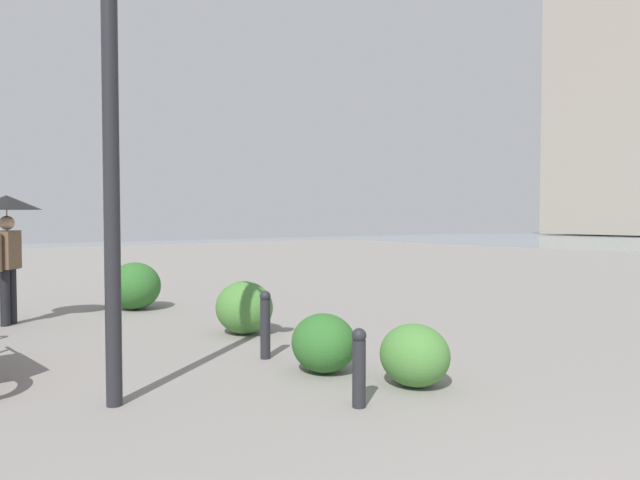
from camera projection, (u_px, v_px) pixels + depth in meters
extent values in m
cylinder|color=#232328|center=(111.00, 165.00, 4.92)|extent=(0.14, 0.14, 4.26)
cylinder|color=black|center=(5.00, 297.00, 8.70)|extent=(0.14, 0.14, 0.90)
cylinder|color=black|center=(12.00, 295.00, 8.90)|extent=(0.14, 0.14, 0.90)
cube|color=brown|center=(7.00, 250.00, 8.77)|extent=(0.47, 0.43, 0.60)
sphere|color=tan|center=(7.00, 223.00, 8.75)|extent=(0.22, 0.22, 0.22)
cylinder|color=brown|center=(16.00, 251.00, 9.03)|extent=(0.10, 0.10, 0.58)
cone|color=black|center=(7.00, 202.00, 8.74)|extent=(1.00, 1.00, 0.22)
cylinder|color=gray|center=(7.00, 229.00, 8.76)|extent=(0.02, 0.02, 0.80)
cylinder|color=#232328|center=(359.00, 374.00, 4.95)|extent=(0.12, 0.12, 0.60)
sphere|color=#232328|center=(359.00, 335.00, 4.93)|extent=(0.13, 0.13, 0.13)
cylinder|color=#232328|center=(265.00, 329.00, 6.67)|extent=(0.12, 0.12, 0.71)
sphere|color=#232328|center=(265.00, 296.00, 6.65)|extent=(0.13, 0.13, 0.13)
ellipsoid|color=#2D6628|center=(135.00, 286.00, 10.30)|extent=(1.02, 0.92, 0.87)
ellipsoid|color=#2D6628|center=(324.00, 343.00, 6.08)|extent=(0.75, 0.67, 0.64)
ellipsoid|color=#477F38|center=(244.00, 308.00, 8.12)|extent=(0.89, 0.80, 0.76)
ellipsoid|color=#477F38|center=(415.00, 355.00, 5.57)|extent=(0.73, 0.66, 0.62)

